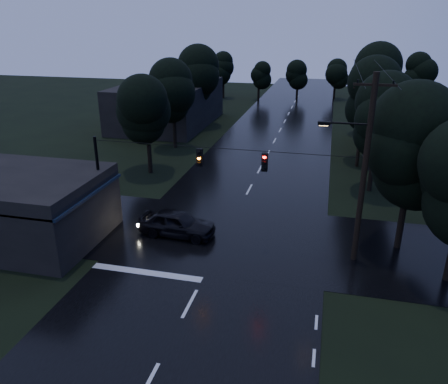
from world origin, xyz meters
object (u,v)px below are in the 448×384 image
at_px(storefront, 2,205).
at_px(car, 177,223).
at_px(utility_pole_main, 363,168).
at_px(utility_pole_far, 361,124).

bearing_deg(storefront, car, 13.75).
bearing_deg(utility_pole_main, utility_pole_far, 87.00).
bearing_deg(storefront, utility_pole_main, 5.61).
xyz_separation_m(utility_pole_main, car, (-10.26, 0.47, -4.47)).
bearing_deg(utility_pole_main, car, 177.38).
bearing_deg(utility_pole_far, utility_pole_main, -93.00).
height_order(utility_pole_far, car, utility_pole_far).
xyz_separation_m(storefront, car, (10.09, 2.47, -1.23)).
relative_size(utility_pole_main, car, 2.15).
distance_m(utility_pole_far, car, 20.18).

